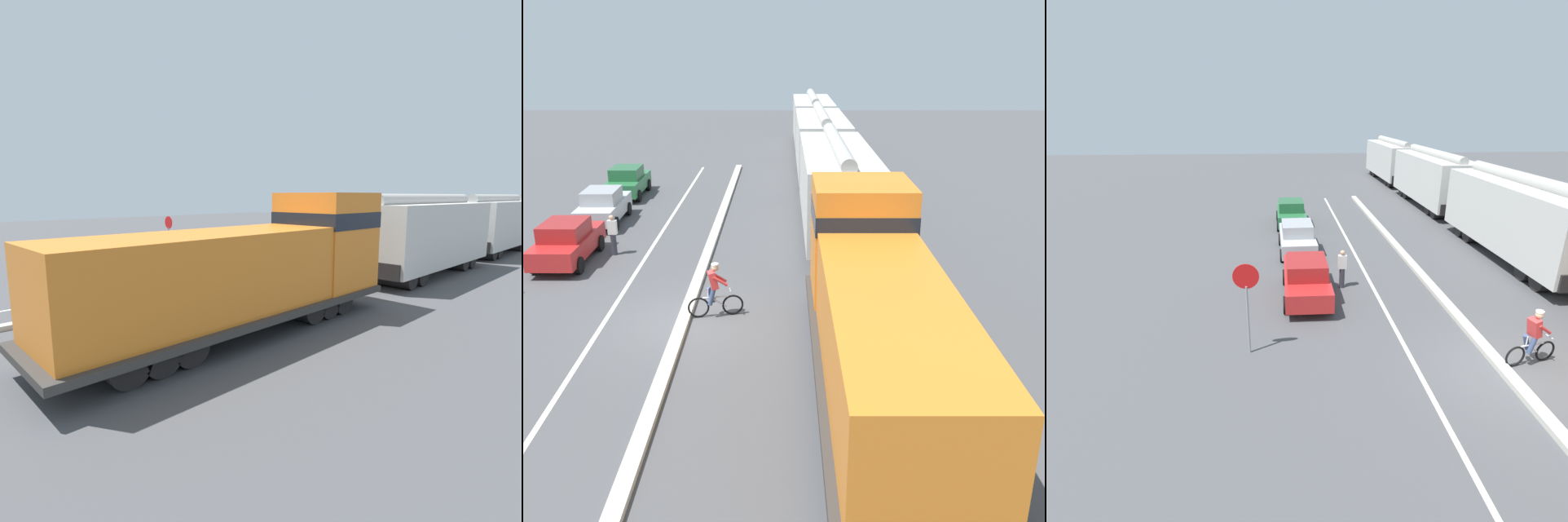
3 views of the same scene
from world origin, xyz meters
TOP-DOWN VIEW (x-y plane):
  - ground_plane at (0.00, 0.00)m, footprint 120.00×120.00m
  - median_curb at (0.00, 6.00)m, footprint 0.36×36.00m
  - lane_stripe at (-2.40, 6.00)m, footprint 0.14×36.00m
  - hopper_car_lead at (5.28, 9.04)m, footprint 2.90×10.60m
  - hopper_car_middle at (5.28, 20.64)m, footprint 2.90×10.60m
  - hopper_car_trailing at (5.28, 32.24)m, footprint 2.90×10.60m
  - parked_car_red at (-5.23, 5.34)m, footprint 1.86×4.21m
  - parked_car_silver at (-5.33, 10.67)m, footprint 1.90×4.23m
  - parked_car_green at (-5.47, 15.91)m, footprint 1.87×4.22m
  - cyclist at (0.92, 0.42)m, footprint 1.69×0.55m
  - stop_sign at (-7.22, 1.60)m, footprint 0.76×0.08m
  - pedestrian_by_cars at (-3.70, 6.17)m, footprint 0.34×0.22m

SIDE VIEW (x-z plane):
  - ground_plane at x=0.00m, z-range 0.00..0.00m
  - lane_stripe at x=-2.40m, z-range 0.00..0.01m
  - median_curb at x=0.00m, z-range 0.00..0.16m
  - parked_car_red at x=-5.23m, z-range 0.01..1.63m
  - parked_car_silver at x=-5.33m, z-range 0.01..1.63m
  - parked_car_green at x=-5.47m, z-range 0.01..1.63m
  - cyclist at x=0.92m, z-range -0.04..1.67m
  - pedestrian_by_cars at x=-3.70m, z-range 0.04..1.66m
  - stop_sign at x=-7.22m, z-range 0.58..3.46m
  - hopper_car_lead at x=5.28m, z-range -0.01..4.17m
  - hopper_car_middle at x=5.28m, z-range -0.01..4.17m
  - hopper_car_trailing at x=5.28m, z-range -0.01..4.17m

